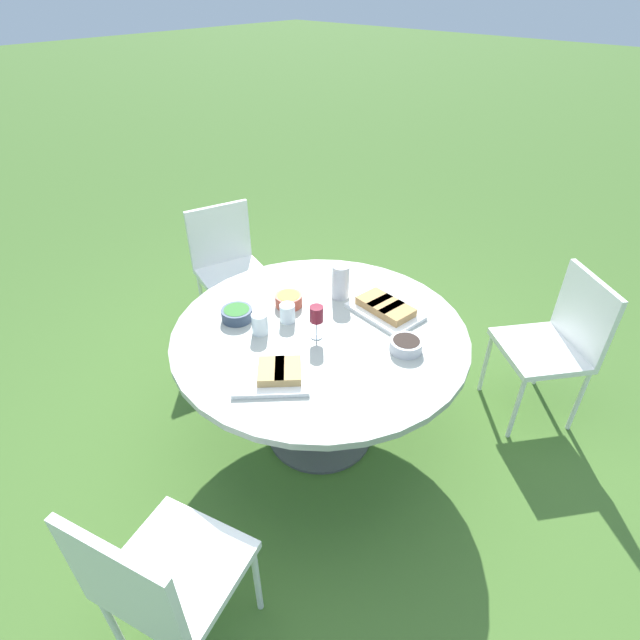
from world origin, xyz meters
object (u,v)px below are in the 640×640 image
(chair_near_left, at_px, (228,261))
(chair_near_right, at_px, (158,579))
(dining_table, at_px, (320,346))
(wine_glass, at_px, (317,316))
(chair_far_back, at_px, (557,338))
(water_pitcher, at_px, (341,281))

(chair_near_left, relative_size, chair_near_right, 1.00)
(dining_table, relative_size, wine_glass, 8.43)
(chair_near_left, xyz_separation_m, wine_glass, (0.42, 1.23, 0.33))
(chair_near_right, bearing_deg, dining_table, -163.43)
(dining_table, bearing_deg, chair_near_left, -107.11)
(chair_near_right, bearing_deg, wine_glass, -163.86)
(chair_near_right, distance_m, wine_glass, 1.23)
(chair_far_back, relative_size, water_pitcher, 4.68)
(chair_near_right, xyz_separation_m, wine_glass, (-1.13, -0.33, 0.33))
(chair_near_left, bearing_deg, chair_near_right, 45.04)
(wine_glass, bearing_deg, water_pitcher, -156.88)
(chair_near_left, distance_m, chair_far_back, 2.13)
(dining_table, height_order, water_pitcher, water_pitcher)
(chair_near_left, relative_size, water_pitcher, 4.68)
(chair_near_left, height_order, water_pitcher, water_pitcher)
(dining_table, distance_m, wine_glass, 0.23)
(chair_near_left, xyz_separation_m, water_pitcher, (0.07, 1.08, 0.30))
(dining_table, xyz_separation_m, chair_far_back, (-1.03, 0.82, -0.11))
(chair_near_right, height_order, chair_far_back, same)
(chair_near_right, xyz_separation_m, chair_far_back, (-2.22, 0.47, 0.00))
(dining_table, distance_m, chair_near_left, 1.27)
(chair_near_right, height_order, wine_glass, wine_glass)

